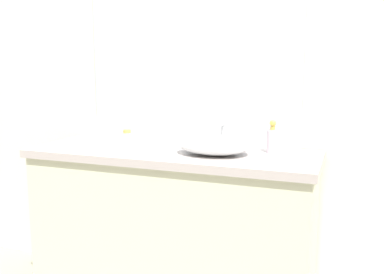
{
  "coord_description": "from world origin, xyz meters",
  "views": [
    {
      "loc": [
        0.97,
        -1.61,
        1.31
      ],
      "look_at": [
        0.22,
        0.39,
        0.97
      ],
      "focal_mm": 39.68,
      "sensor_mm": 36.0,
      "label": 1
    }
  ],
  "objects_px": {
    "lotion_bottle": "(127,140)",
    "candle_jar": "(72,141)",
    "soap_dispenser": "(272,139)",
    "tissue_box": "(98,133)",
    "sink_basin": "(214,145)"
  },
  "relations": [
    {
      "from": "lotion_bottle",
      "to": "candle_jar",
      "type": "bearing_deg",
      "value": 173.02
    },
    {
      "from": "soap_dispenser",
      "to": "tissue_box",
      "type": "relative_size",
      "value": 1.07
    },
    {
      "from": "soap_dispenser",
      "to": "tissue_box",
      "type": "xyz_separation_m",
      "value": [
        -0.97,
        -0.1,
        -0.0
      ]
    },
    {
      "from": "tissue_box",
      "to": "candle_jar",
      "type": "height_order",
      "value": "tissue_box"
    },
    {
      "from": "lotion_bottle",
      "to": "candle_jar",
      "type": "height_order",
      "value": "lotion_bottle"
    },
    {
      "from": "tissue_box",
      "to": "soap_dispenser",
      "type": "bearing_deg",
      "value": 5.9
    },
    {
      "from": "lotion_bottle",
      "to": "candle_jar",
      "type": "relative_size",
      "value": 2.46
    },
    {
      "from": "sink_basin",
      "to": "soap_dispenser",
      "type": "relative_size",
      "value": 2.2
    },
    {
      "from": "soap_dispenser",
      "to": "candle_jar",
      "type": "bearing_deg",
      "value": -172.07
    },
    {
      "from": "lotion_bottle",
      "to": "tissue_box",
      "type": "relative_size",
      "value": 0.7
    },
    {
      "from": "lotion_bottle",
      "to": "tissue_box",
      "type": "height_order",
      "value": "tissue_box"
    },
    {
      "from": "candle_jar",
      "to": "sink_basin",
      "type": "bearing_deg",
      "value": 1.36
    },
    {
      "from": "candle_jar",
      "to": "lotion_bottle",
      "type": "bearing_deg",
      "value": -6.98
    },
    {
      "from": "sink_basin",
      "to": "candle_jar",
      "type": "xyz_separation_m",
      "value": [
        -0.83,
        -0.02,
        -0.03
      ]
    },
    {
      "from": "soap_dispenser",
      "to": "lotion_bottle",
      "type": "distance_m",
      "value": 0.75
    }
  ]
}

